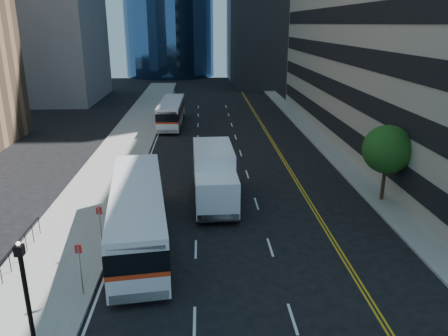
% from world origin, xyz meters
% --- Properties ---
extents(ground, '(160.00, 160.00, 0.00)m').
position_xyz_m(ground, '(0.00, 0.00, 0.00)').
color(ground, black).
rests_on(ground, ground).
extents(sidewalk_west, '(5.00, 90.00, 0.15)m').
position_xyz_m(sidewalk_west, '(-10.50, 25.00, 0.07)').
color(sidewalk_west, gray).
rests_on(sidewalk_west, ground).
extents(sidewalk_east, '(2.00, 90.00, 0.15)m').
position_xyz_m(sidewalk_east, '(9.00, 25.00, 0.07)').
color(sidewalk_east, gray).
rests_on(sidewalk_east, ground).
extents(street_tree, '(3.20, 3.20, 5.10)m').
position_xyz_m(street_tree, '(9.00, 8.00, 3.64)').
color(street_tree, '#332114').
rests_on(street_tree, sidewalk_east).
extents(lamp_post, '(0.28, 0.28, 4.56)m').
position_xyz_m(lamp_post, '(-9.00, -6.00, 2.72)').
color(lamp_post, black).
rests_on(lamp_post, sidewalk_west).
extents(bus_front, '(4.27, 12.58, 3.18)m').
position_xyz_m(bus_front, '(-6.60, 3.04, 1.74)').
color(bus_front, white).
rests_on(bus_front, ground).
extents(bus_rear, '(2.70, 11.16, 2.86)m').
position_xyz_m(bus_rear, '(-6.60, 32.26, 1.56)').
color(bus_rear, white).
rests_on(bus_rear, ground).
extents(box_truck, '(2.84, 7.61, 3.61)m').
position_xyz_m(box_truck, '(-2.31, 8.44, 1.90)').
color(box_truck, white).
rests_on(box_truck, ground).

